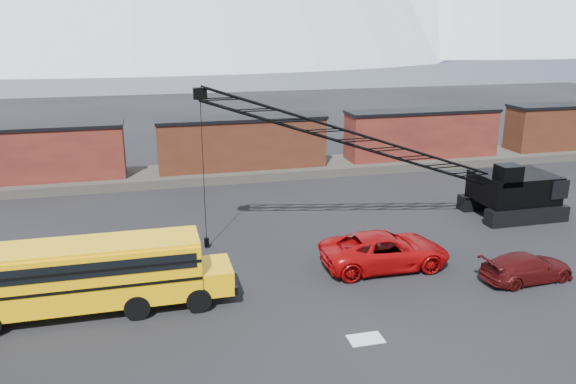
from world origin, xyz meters
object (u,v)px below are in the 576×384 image
object	(u,v)px
school_bus	(90,274)
crawler_crane	(383,148)
red_pickup	(385,250)
maroon_suv	(527,267)

from	to	relation	value
school_bus	crawler_crane	xyz separation A→B (m)	(16.19, 6.63, 3.22)
red_pickup	crawler_crane	size ratio (longest dim) A/B	0.29
red_pickup	crawler_crane	bearing A→B (deg)	-19.41
red_pickup	maroon_suv	bearing A→B (deg)	-116.46
crawler_crane	school_bus	bearing A→B (deg)	-157.74
maroon_suv	red_pickup	bearing A→B (deg)	58.39
red_pickup	maroon_suv	world-z (taller)	red_pickup
school_bus	red_pickup	xyz separation A→B (m)	(14.20, 1.23, -0.87)
red_pickup	crawler_crane	world-z (taller)	crawler_crane
school_bus	maroon_suv	bearing A→B (deg)	-5.38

